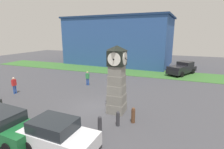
# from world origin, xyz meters

# --- Properties ---
(ground_plane) EXTENTS (79.74, 79.74, 0.00)m
(ground_plane) POSITION_xyz_m (0.00, 0.00, 0.00)
(ground_plane) COLOR #424247
(clock_tower) EXTENTS (1.59, 1.63, 5.15)m
(clock_tower) POSITION_xyz_m (1.95, -0.01, 2.53)
(clock_tower) COLOR gray
(clock_tower) RESTS_ON ground_plane
(bollard_near_tower) EXTENTS (0.27, 0.27, 1.11)m
(bollard_near_tower) POSITION_xyz_m (3.57, -1.19, 0.56)
(bollard_near_tower) COLOR brown
(bollard_near_tower) RESTS_ON ground_plane
(bollard_mid_row) EXTENTS (0.24, 0.24, 1.03)m
(bollard_mid_row) POSITION_xyz_m (2.74, -1.97, 0.52)
(bollard_mid_row) COLOR #333338
(bollard_mid_row) RESTS_ON ground_plane
(bollard_far_row) EXTENTS (0.26, 0.26, 1.03)m
(bollard_far_row) POSITION_xyz_m (1.92, -3.01, 0.52)
(bollard_far_row) COLOR #333338
(bollard_far_row) RESTS_ON ground_plane
(bollard_end_row) EXTENTS (0.21, 0.21, 1.02)m
(bollard_end_row) POSITION_xyz_m (1.19, -4.33, 0.52)
(bollard_end_row) COLOR maroon
(bollard_end_row) RESTS_ON ground_plane
(car_near_tower) EXTENTS (4.62, 2.22, 1.63)m
(car_near_tower) POSITION_xyz_m (-2.96, -5.64, 0.82)
(car_near_tower) COLOR #19602D
(car_near_tower) RESTS_ON ground_plane
(car_by_building) EXTENTS (4.17, 2.09, 1.63)m
(car_by_building) POSITION_xyz_m (0.59, -5.35, 0.82)
(car_by_building) COLOR silver
(car_by_building) RESTS_ON ground_plane
(pickup_truck) EXTENTS (4.30, 5.76, 1.85)m
(pickup_truck) POSITION_xyz_m (6.65, 15.56, 0.93)
(pickup_truck) COLOR black
(pickup_truck) RESTS_ON ground_plane
(pedestrian_near_bench) EXTENTS (0.41, 0.26, 1.66)m
(pedestrian_near_bench) POSITION_xyz_m (-3.68, 5.52, 0.95)
(pedestrian_near_bench) COLOR #264CA5
(pedestrian_near_bench) RESTS_ON ground_plane
(pedestrian_crossing_lot) EXTENTS (0.25, 0.41, 1.70)m
(pedestrian_crossing_lot) POSITION_xyz_m (-9.14, 0.24, 0.97)
(pedestrian_crossing_lot) COLOR #264CA5
(pedestrian_crossing_lot) RESTS_ON ground_plane
(warehouse_blue_far) EXTENTS (20.99, 12.56, 9.07)m
(warehouse_blue_far) POSITION_xyz_m (-5.52, 22.11, 4.55)
(warehouse_blue_far) COLOR #2D5193
(warehouse_blue_far) RESTS_ON ground_plane
(grass_verge_far) EXTENTS (47.84, 5.66, 0.04)m
(grass_verge_far) POSITION_xyz_m (-3.17, 14.62, 0.02)
(grass_verge_far) COLOR #386B2D
(grass_verge_far) RESTS_ON ground_plane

